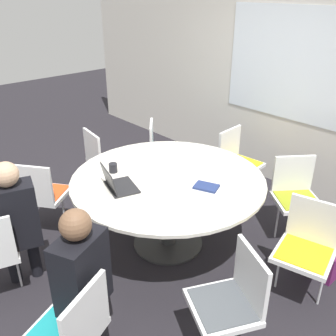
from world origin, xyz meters
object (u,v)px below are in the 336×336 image
object	(u,v)px
chair_5	(237,158)
chair_6	(162,148)
chair_1	(71,329)
chair_2	(232,297)
chair_8	(41,191)
person_0	(15,217)
chair_4	(296,192)
chair_7	(103,157)
chair_3	(307,244)
handbag	(317,260)
coffee_cup	(113,168)
laptop	(117,184)
spiral_notebook	(206,187)
person_1	(80,275)

from	to	relation	value
chair_5	chair_6	size ratio (longest dim) A/B	1.00
chair_1	chair_2	distance (m)	1.06
chair_8	person_0	xyz separation A→B (m)	(0.61, -0.48, 0.20)
chair_4	chair_7	distance (m)	2.26
chair_3	chair_5	xyz separation A→B (m)	(-1.43, 0.91, 0.00)
handbag	coffee_cup	bearing A→B (deg)	-148.62
chair_3	chair_8	world-z (taller)	same
person_0	laptop	distance (m)	0.87
chair_1	person_0	distance (m)	1.15
chair_2	chair_4	world-z (taller)	same
chair_8	laptop	xyz separation A→B (m)	(0.87, 0.34, 0.31)
chair_2	chair_4	xyz separation A→B (m)	(-0.47, 1.60, 0.00)
chair_8	person_0	bearing A→B (deg)	-74.45
chair_7	chair_2	bearing A→B (deg)	-6.08
chair_6	chair_8	world-z (taller)	same
chair_4	handbag	xyz separation A→B (m)	(0.50, -0.37, -0.36)
chair_2	person_0	distance (m)	1.81
person_0	handbag	distance (m)	2.66
chair_2	spiral_notebook	distance (m)	1.08
chair_3	chair_4	distance (m)	0.86
chair_5	laptop	distance (m)	1.81
person_0	handbag	world-z (taller)	person_0
chair_4	person_1	bearing A→B (deg)	32.35
laptop	person_1	bearing A→B (deg)	148.19
chair_5	coffee_cup	bearing A→B (deg)	-14.18
chair_8	coffee_cup	bearing A→B (deg)	5.60
person_0	coffee_cup	bearing A→B (deg)	18.66
chair_4	laptop	world-z (taller)	laptop
chair_2	chair_7	xyz separation A→B (m)	(-2.51, 0.63, 0.00)
chair_2	spiral_notebook	xyz separation A→B (m)	(-0.83, 0.64, 0.27)
laptop	spiral_notebook	size ratio (longest dim) A/B	1.56
spiral_notebook	handbag	bearing A→B (deg)	34.39
chair_2	handbag	bearing A→B (deg)	-65.26
chair_4	handbag	world-z (taller)	chair_4
chair_1	chair_6	size ratio (longest dim) A/B	1.00
laptop	chair_8	bearing A→B (deg)	38.43
person_1	coffee_cup	xyz separation A→B (m)	(-0.98, 0.95, 0.11)
chair_6	laptop	world-z (taller)	laptop
chair_6	chair_7	distance (m)	0.76
person_1	chair_6	bearing A→B (deg)	13.18
spiral_notebook	person_1	bearing A→B (deg)	-83.29
chair_7	laptop	world-z (taller)	laptop
person_1	laptop	bearing A→B (deg)	17.58
person_1	laptop	size ratio (longest dim) A/B	3.05
chair_7	coffee_cup	world-z (taller)	coffee_cup
chair_8	person_1	xyz separation A→B (m)	(1.56, -0.43, 0.20)
person_1	handbag	distance (m)	2.16
chair_6	person_0	size ratio (longest dim) A/B	0.71
spiral_notebook	chair_1	bearing A→B (deg)	-77.96
chair_2	laptop	bearing A→B (deg)	24.66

